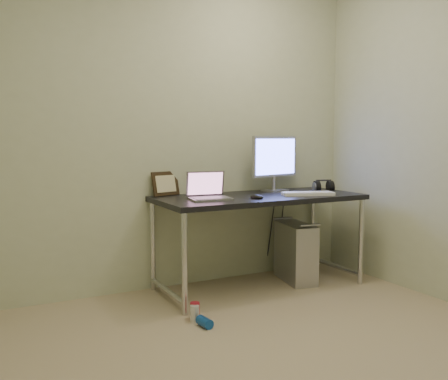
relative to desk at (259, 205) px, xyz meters
The scene contains 17 objects.
floor 1.70m from the desk, 116.92° to the right, with size 3.50×3.50×0.00m, color tan.
wall_back 0.98m from the desk, 152.82° to the left, with size 3.50×0.02×2.50m, color beige.
desk is the anchor object (origin of this frame).
tower_computer 0.57m from the desk, ahead, with size 0.29×0.50×0.52m.
cable_a 0.52m from the desk, 44.45° to the left, with size 0.01×0.01×0.70m, color black.
cable_b 0.58m from the desk, 35.59° to the left, with size 0.01×0.01×0.72m, color black.
can_red 1.07m from the desk, 150.65° to the right, with size 0.06×0.06×0.11m, color #B6192D.
can_white 1.10m from the desk, 148.94° to the right, with size 0.06×0.06×0.11m, color silver.
can_blue 1.15m from the desk, 142.54° to the right, with size 0.07×0.07×0.12m, color #13489E.
laptop 0.49m from the desk, behind, with size 0.33×0.28×0.21m.
monitor 0.50m from the desk, 36.71° to the left, with size 0.50×0.19×0.47m.
keyboard 0.40m from the desk, 25.63° to the right, with size 0.41×0.13×0.02m, color white.
mouse_right 0.58m from the desk, 16.81° to the right, with size 0.07×0.11×0.04m, color black.
mouse_left 0.23m from the desk, 126.74° to the right, with size 0.07×0.12×0.04m, color black.
headphones 0.73m from the desk, ahead, with size 0.20×0.11×0.12m.
picture_frame 0.77m from the desk, 153.24° to the left, with size 0.24×0.03×0.19m, color black.
webcam 0.51m from the desk, 145.80° to the left, with size 0.05×0.04×0.13m.
Camera 1 is at (-1.37, -1.99, 1.21)m, focal length 40.00 mm.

